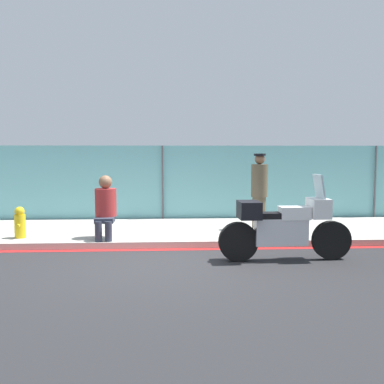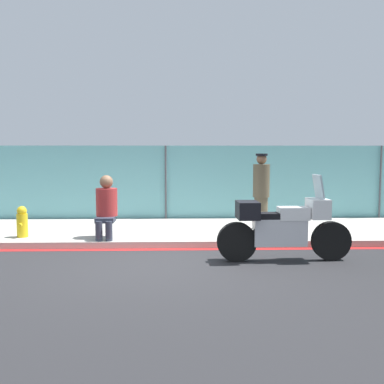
# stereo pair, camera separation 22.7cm
# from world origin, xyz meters

# --- Properties ---
(ground_plane) EXTENTS (120.00, 120.00, 0.00)m
(ground_plane) POSITION_xyz_m (0.00, 0.00, 0.00)
(ground_plane) COLOR #262628
(sidewalk) EXTENTS (42.46, 3.11, 0.13)m
(sidewalk) POSITION_xyz_m (0.00, 2.75, 0.07)
(sidewalk) COLOR #ADA89E
(sidewalk) RESTS_ON ground_plane
(curb_paint_stripe) EXTENTS (42.46, 0.18, 0.01)m
(curb_paint_stripe) POSITION_xyz_m (0.00, 1.10, 0.00)
(curb_paint_stripe) COLOR red
(curb_paint_stripe) RESTS_ON ground_plane
(storefront_fence) EXTENTS (40.33, 0.17, 2.05)m
(storefront_fence) POSITION_xyz_m (0.00, 4.39, 1.03)
(storefront_fence) COLOR #6BB2B7
(storefront_fence) RESTS_ON ground_plane
(motorcycle) EXTENTS (2.34, 0.53, 1.50)m
(motorcycle) POSITION_xyz_m (2.15, 0.14, 0.61)
(motorcycle) COLOR black
(motorcycle) RESTS_ON ground_plane
(officer_standing) EXTENTS (0.37, 0.37, 1.72)m
(officer_standing) POSITION_xyz_m (2.21, 2.57, 1.01)
(officer_standing) COLOR brown
(officer_standing) RESTS_ON sidewalk
(person_seated_on_curb) EXTENTS (0.44, 0.69, 1.28)m
(person_seated_on_curb) POSITION_xyz_m (-1.13, 1.65, 0.83)
(person_seated_on_curb) COLOR #2D3342
(person_seated_on_curb) RESTS_ON sidewalk
(fire_hydrant) EXTENTS (0.22, 0.28, 0.64)m
(fire_hydrant) POSITION_xyz_m (-2.89, 1.78, 0.45)
(fire_hydrant) COLOR gold
(fire_hydrant) RESTS_ON sidewalk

